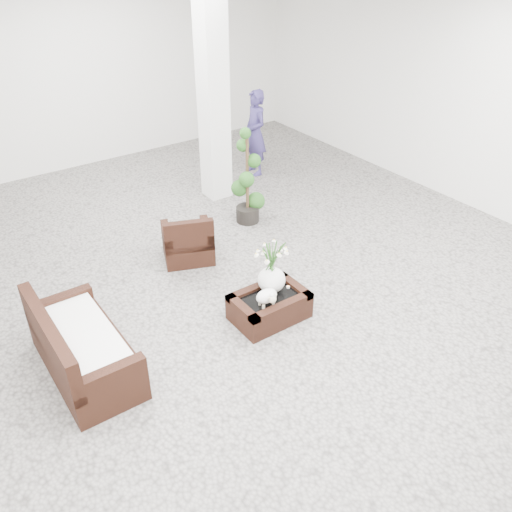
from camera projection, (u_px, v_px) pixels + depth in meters
ground at (252, 292)px, 7.19m from camera, size 11.00×11.00×0.00m
column at (213, 96)px, 8.78m from camera, size 0.40×0.40×3.50m
coffee_table at (269, 307)px, 6.66m from camera, size 0.90×0.60×0.31m
sheep_figurine at (267, 297)px, 6.39m from camera, size 0.28×0.23×0.21m
planter_narcissus at (272, 263)px, 6.48m from camera, size 0.44×0.44×0.80m
tealight at (288, 287)px, 6.73m from camera, size 0.04×0.04×0.03m
armchair at (187, 235)px, 7.73m from camera, size 0.88×0.86×0.73m
loveseat at (83, 340)px, 5.74m from camera, size 0.75×1.57×0.84m
topiary at (247, 177)px, 8.46m from camera, size 0.41×0.41×1.56m
shopper at (255, 133)px, 10.11m from camera, size 0.46×0.63×1.59m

